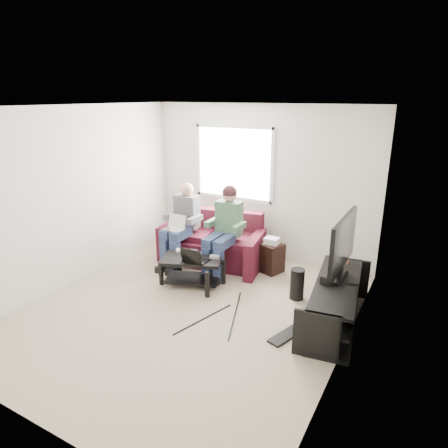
# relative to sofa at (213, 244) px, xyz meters

# --- Properties ---
(floor) EXTENTS (4.50, 4.50, 0.00)m
(floor) POSITION_rel_sofa_xyz_m (0.56, -1.59, -0.31)
(floor) COLOR tan
(floor) RESTS_ON ground
(ceiling) EXTENTS (4.50, 4.50, 0.00)m
(ceiling) POSITION_rel_sofa_xyz_m (0.56, -1.59, 2.29)
(ceiling) COLOR white
(ceiling) RESTS_ON wall_back
(wall_back) EXTENTS (4.50, 0.00, 4.50)m
(wall_back) POSITION_rel_sofa_xyz_m (0.56, 0.66, 0.99)
(wall_back) COLOR silver
(wall_back) RESTS_ON floor
(wall_front) EXTENTS (4.50, 0.00, 4.50)m
(wall_front) POSITION_rel_sofa_xyz_m (0.56, -3.84, 0.99)
(wall_front) COLOR silver
(wall_front) RESTS_ON floor
(wall_left) EXTENTS (0.00, 4.50, 4.50)m
(wall_left) POSITION_rel_sofa_xyz_m (-1.44, -1.59, 0.99)
(wall_left) COLOR silver
(wall_left) RESTS_ON floor
(wall_right) EXTENTS (0.00, 4.50, 4.50)m
(wall_right) POSITION_rel_sofa_xyz_m (2.56, -1.59, 0.99)
(wall_right) COLOR silver
(wall_right) RESTS_ON floor
(window) EXTENTS (1.48, 0.04, 1.28)m
(window) POSITION_rel_sofa_xyz_m (0.06, 0.65, 1.29)
(window) COLOR white
(window) RESTS_ON wall_back
(sofa) EXTENTS (1.94, 1.10, 0.85)m
(sofa) POSITION_rel_sofa_xyz_m (0.00, 0.00, 0.00)
(sofa) COLOR #4C1324
(sofa) RESTS_ON floor
(person_left) EXTENTS (0.40, 0.71, 1.35)m
(person_left) POSITION_rel_sofa_xyz_m (-0.40, -0.31, 0.43)
(person_left) COLOR navy
(person_left) RESTS_ON sofa
(person_right) EXTENTS (0.40, 0.71, 1.39)m
(person_right) POSITION_rel_sofa_xyz_m (0.40, -0.29, 0.49)
(person_right) COLOR navy
(person_right) RESTS_ON sofa
(laptop_silver) EXTENTS (0.35, 0.27, 0.24)m
(laptop_silver) POSITION_rel_sofa_xyz_m (-0.40, -0.53, 0.40)
(laptop_silver) COLOR silver
(laptop_silver) RESTS_ON person_left
(coffee_table) EXTENTS (1.00, 0.81, 0.43)m
(coffee_table) POSITION_rel_sofa_xyz_m (0.19, -0.92, 0.00)
(coffee_table) COLOR black
(coffee_table) RESTS_ON floor
(laptop_black) EXTENTS (0.39, 0.33, 0.24)m
(laptop_black) POSITION_rel_sofa_xyz_m (0.31, -1.00, 0.24)
(laptop_black) COLOR black
(laptop_black) RESTS_ON coffee_table
(controller_a) EXTENTS (0.16, 0.14, 0.04)m
(controller_a) POSITION_rel_sofa_xyz_m (-0.09, -0.80, 0.14)
(controller_a) COLOR silver
(controller_a) RESTS_ON coffee_table
(controller_b) EXTENTS (0.16, 0.12, 0.04)m
(controller_b) POSITION_rel_sofa_xyz_m (0.09, -0.74, 0.14)
(controller_b) COLOR black
(controller_b) RESTS_ON coffee_table
(controller_c) EXTENTS (0.16, 0.14, 0.04)m
(controller_c) POSITION_rel_sofa_xyz_m (0.49, -0.77, 0.14)
(controller_c) COLOR gray
(controller_c) RESTS_ON coffee_table
(tv_stand) EXTENTS (0.73, 1.74, 0.56)m
(tv_stand) POSITION_rel_sofa_xyz_m (2.33, -0.95, -0.07)
(tv_stand) COLOR black
(tv_stand) RESTS_ON floor
(tv) EXTENTS (0.12, 1.10, 0.81)m
(tv) POSITION_rel_sofa_xyz_m (2.33, -0.85, 0.70)
(tv) COLOR black
(tv) RESTS_ON tv_stand
(soundbar) EXTENTS (0.12, 0.50, 0.10)m
(soundbar) POSITION_rel_sofa_xyz_m (2.21, -0.85, 0.29)
(soundbar) COLOR black
(soundbar) RESTS_ON tv_stand
(drink_cup) EXTENTS (0.08, 0.08, 0.12)m
(drink_cup) POSITION_rel_sofa_xyz_m (2.28, -0.32, 0.30)
(drink_cup) COLOR #B36F4D
(drink_cup) RESTS_ON tv_stand
(console_white) EXTENTS (0.30, 0.22, 0.06)m
(console_white) POSITION_rel_sofa_xyz_m (2.33, -1.35, 0.01)
(console_white) COLOR silver
(console_white) RESTS_ON tv_stand
(console_grey) EXTENTS (0.34, 0.26, 0.08)m
(console_grey) POSITION_rel_sofa_xyz_m (2.33, -0.65, 0.02)
(console_grey) COLOR gray
(console_grey) RESTS_ON tv_stand
(console_black) EXTENTS (0.38, 0.30, 0.07)m
(console_black) POSITION_rel_sofa_xyz_m (2.33, -1.00, 0.01)
(console_black) COLOR black
(console_black) RESTS_ON tv_stand
(subwoofer) EXTENTS (0.20, 0.20, 0.44)m
(subwoofer) POSITION_rel_sofa_xyz_m (1.71, -0.58, -0.09)
(subwoofer) COLOR black
(subwoofer) RESTS_ON floor
(keyboard_floor) EXTENTS (0.31, 0.53, 0.03)m
(keyboard_floor) POSITION_rel_sofa_xyz_m (1.92, -1.53, -0.30)
(keyboard_floor) COLOR black
(keyboard_floor) RESTS_ON floor
(end_table) EXTENTS (0.32, 0.32, 0.58)m
(end_table) POSITION_rel_sofa_xyz_m (1.05, 0.08, -0.05)
(end_table) COLOR black
(end_table) RESTS_ON floor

